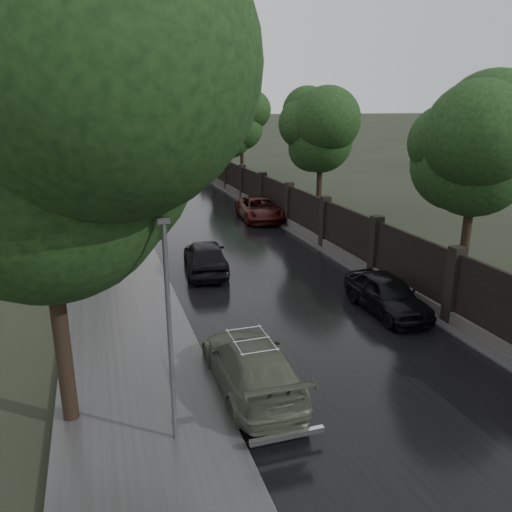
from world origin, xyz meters
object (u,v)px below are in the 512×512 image
object	(u,v)px
traffic_light	(132,182)
tree_right_c	(242,129)
tree_right_b	(321,141)
tree_left_near	(38,145)
tree_right_a	(475,165)
volga_sedan	(252,365)
tree_left_far	(69,134)
hatchback_left	(205,256)
car_right_near	(387,294)
lamp_post	(170,333)
car_right_far	(259,209)

from	to	relation	value
traffic_light	tree_right_c	bearing A→B (deg)	51.82
tree_right_b	tree_left_near	bearing A→B (deg)	-128.48
tree_right_a	volga_sedan	distance (m)	12.45
tree_left_far	traffic_light	bearing A→B (deg)	-53.53
tree_right_a	tree_right_c	size ratio (longest dim) A/B	1.00
traffic_light	hatchback_left	xyz separation A→B (m)	(2.08, -12.19, -1.64)
hatchback_left	car_right_near	bearing A→B (deg)	136.63
tree_right_c	hatchback_left	size ratio (longest dim) A/B	1.58
volga_sedan	tree_right_b	bearing A→B (deg)	-118.65
lamp_post	traffic_light	bearing A→B (deg)	87.32
tree_left_far	tree_right_c	xyz separation A→B (m)	(15.50, 10.00, -0.29)
tree_right_c	car_right_far	size ratio (longest dim) A/B	1.35
hatchback_left	car_right_far	bearing A→B (deg)	-113.85
tree_left_far	tree_right_b	size ratio (longest dim) A/B	1.05
hatchback_left	car_right_far	world-z (taller)	hatchback_left
tree_left_near	car_right_near	size ratio (longest dim) A/B	2.24
volga_sedan	tree_right_a	bearing A→B (deg)	-154.61
lamp_post	traffic_light	size ratio (longest dim) A/B	1.28
tree_left_near	car_right_far	distance (m)	22.85
lamp_post	hatchback_left	world-z (taller)	lamp_post
volga_sedan	tree_right_c	bearing A→B (deg)	-105.35
tree_left_far	car_right_far	bearing A→B (deg)	-34.39
tree_right_b	volga_sedan	world-z (taller)	tree_right_b
traffic_light	car_right_near	distance (m)	19.98
tree_left_far	tree_right_a	size ratio (longest dim) A/B	1.05
car_right_near	car_right_far	world-z (taller)	car_right_far
volga_sedan	car_right_far	world-z (taller)	car_right_far
tree_right_c	lamp_post	bearing A→B (deg)	-108.52
car_right_near	traffic_light	bearing A→B (deg)	111.26
tree_right_b	tree_right_c	distance (m)	18.00
hatchback_left	car_right_far	distance (m)	10.95
lamp_post	car_right_near	xyz separation A→B (m)	(8.41, 4.98, -1.97)
tree_left_near	tree_right_b	distance (m)	24.31
lamp_post	traffic_light	world-z (taller)	lamp_post
tree_left_far	lamp_post	bearing A→B (deg)	-84.79
tree_right_b	tree_right_c	bearing A→B (deg)	90.00
tree_right_b	lamp_post	xyz separation A→B (m)	(-12.90, -20.50, -2.28)
tree_left_far	lamp_post	xyz separation A→B (m)	(2.60, -28.50, -2.57)
car_right_far	traffic_light	bearing A→B (deg)	165.29
tree_right_c	lamp_post	xyz separation A→B (m)	(-12.90, -38.50, -2.28)
car_right_near	tree_left_near	bearing A→B (deg)	-162.12
tree_right_b	car_right_far	world-z (taller)	tree_right_b
tree_left_near	volga_sedan	bearing A→B (deg)	1.52
tree_left_near	traffic_light	xyz separation A→B (m)	(3.30, 21.99, -4.02)
tree_right_a	traffic_light	size ratio (longest dim) A/B	1.75
volga_sedan	car_right_far	xyz separation A→B (m)	(6.53, 19.08, 0.04)
lamp_post	tree_right_a	bearing A→B (deg)	26.74
tree_left_near	tree_right_c	world-z (taller)	tree_left_near
volga_sedan	car_right_far	distance (m)	20.16
traffic_light	volga_sedan	distance (m)	21.97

